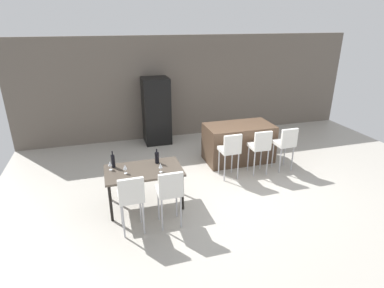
# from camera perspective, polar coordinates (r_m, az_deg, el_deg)

# --- Properties ---
(ground_plane) EXTENTS (10.00, 10.00, 0.00)m
(ground_plane) POSITION_cam_1_polar(r_m,az_deg,el_deg) (7.04, 7.51, -6.26)
(ground_plane) COLOR #ADA89E
(back_wall) EXTENTS (10.00, 0.12, 2.90)m
(back_wall) POSITION_cam_1_polar(r_m,az_deg,el_deg) (9.34, 0.16, 10.46)
(back_wall) COLOR #665B51
(back_wall) RESTS_ON ground_plane
(kitchen_island) EXTENTS (1.64, 0.89, 0.92)m
(kitchen_island) POSITION_cam_1_polar(r_m,az_deg,el_deg) (7.78, 8.48, 0.23)
(kitchen_island) COLOR #4C3828
(kitchen_island) RESTS_ON ground_plane
(bar_chair_left) EXTENTS (0.41, 0.41, 1.05)m
(bar_chair_left) POSITION_cam_1_polar(r_m,az_deg,el_deg) (6.76, 7.02, -0.88)
(bar_chair_left) COLOR white
(bar_chair_left) RESTS_ON ground_plane
(bar_chair_middle) EXTENTS (0.41, 0.41, 1.05)m
(bar_chair_middle) POSITION_cam_1_polar(r_m,az_deg,el_deg) (7.07, 12.37, -0.23)
(bar_chair_middle) COLOR white
(bar_chair_middle) RESTS_ON ground_plane
(bar_chair_right) EXTENTS (0.41, 0.41, 1.05)m
(bar_chair_right) POSITION_cam_1_polar(r_m,az_deg,el_deg) (7.38, 16.77, 0.31)
(bar_chair_right) COLOR white
(bar_chair_right) RESTS_ON ground_plane
(dining_table) EXTENTS (1.40, 0.83, 0.74)m
(dining_table) POSITION_cam_1_polar(r_m,az_deg,el_deg) (5.81, -8.81, -5.23)
(dining_table) COLOR #4C4238
(dining_table) RESTS_ON ground_plane
(dining_chair_near) EXTENTS (0.41, 0.41, 1.05)m
(dining_chair_near) POSITION_cam_1_polar(r_m,az_deg,el_deg) (5.09, -11.08, -9.20)
(dining_chair_near) COLOR white
(dining_chair_near) RESTS_ON ground_plane
(dining_chair_far) EXTENTS (0.40, 0.40, 1.05)m
(dining_chair_far) POSITION_cam_1_polar(r_m,az_deg,el_deg) (5.17, -4.09, -8.33)
(dining_chair_far) COLOR white
(dining_chair_far) RESTS_ON ground_plane
(wine_bottle_middle) EXTENTS (0.07, 0.07, 0.32)m
(wine_bottle_middle) POSITION_cam_1_polar(r_m,az_deg,el_deg) (5.93, -14.23, -3.02)
(wine_bottle_middle) COLOR black
(wine_bottle_middle) RESTS_ON dining_table
(wine_bottle_corner) EXTENTS (0.08, 0.08, 0.29)m
(wine_bottle_corner) POSITION_cam_1_polar(r_m,az_deg,el_deg) (5.96, -6.42, -2.47)
(wine_bottle_corner) COLOR black
(wine_bottle_corner) RESTS_ON dining_table
(wine_glass_left) EXTENTS (0.07, 0.07, 0.17)m
(wine_glass_left) POSITION_cam_1_polar(r_m,az_deg,el_deg) (5.65, -12.13, -4.14)
(wine_glass_left) COLOR silver
(wine_glass_left) RESTS_ON dining_table
(wine_glass_right) EXTENTS (0.07, 0.07, 0.17)m
(wine_glass_right) POSITION_cam_1_polar(r_m,az_deg,el_deg) (5.60, -5.78, -3.97)
(wine_glass_right) COLOR silver
(wine_glass_right) RESTS_ON dining_table
(wine_glass_far) EXTENTS (0.07, 0.07, 0.17)m
(wine_glass_far) POSITION_cam_1_polar(r_m,az_deg,el_deg) (5.84, -14.76, -3.49)
(wine_glass_far) COLOR silver
(wine_glass_far) RESTS_ON dining_table
(refrigerator) EXTENTS (0.72, 0.68, 1.84)m
(refrigerator) POSITION_cam_1_polar(r_m,az_deg,el_deg) (8.78, -6.54, 6.02)
(refrigerator) COLOR black
(refrigerator) RESTS_ON ground_plane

